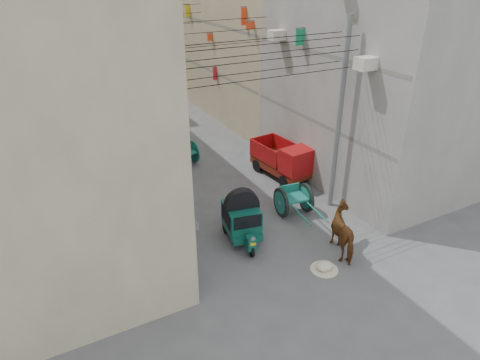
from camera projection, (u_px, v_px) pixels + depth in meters
ground at (361, 322)px, 12.87m from camera, size 140.00×140.00×0.00m
building_row_right at (183, 0)px, 40.08m from camera, size 8.00×62.00×14.00m
shutters_left at (133, 171)px, 18.70m from camera, size 0.18×14.40×2.88m
signboards at (142, 67)px, 28.32m from camera, size 8.22×40.52×5.67m
ac_units at (322, 25)px, 17.03m from camera, size 0.70×6.55×3.35m
utility_poles at (164, 73)px, 24.40m from camera, size 7.40×22.20×8.00m
overhead_cables at (177, 28)px, 21.10m from camera, size 7.40×22.52×1.12m
auto_rickshaw at (242, 217)px, 16.33m from camera, size 1.63×2.41×1.64m
tonga_cart at (294, 200)px, 18.16m from camera, size 1.45×2.90×1.26m
mini_truck at (286, 163)px, 20.94m from camera, size 1.82×3.44×1.86m
second_cart at (183, 154)px, 22.56m from camera, size 1.53×1.41×1.19m
feed_sack at (324, 266)px, 14.99m from camera, size 0.61×0.49×0.30m
horse at (346, 232)px, 15.60m from camera, size 1.50×2.24×1.73m
distant_car_white at (127, 106)px, 29.90m from camera, size 1.80×3.83×1.27m
distant_car_grey at (129, 69)px, 40.21m from camera, size 2.12×3.92×1.23m
distant_car_green at (87, 69)px, 40.51m from camera, size 3.02×4.67×1.26m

